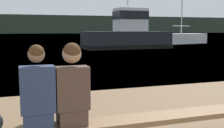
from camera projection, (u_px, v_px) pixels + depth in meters
water_surface at (22, 33)px, 120.50m from camera, size 240.00×240.00×0.00m
far_shoreline at (21, 24)px, 120.22m from camera, size 600.00×12.00×7.78m
bench_main at (131, 125)px, 3.73m from camera, size 6.46×0.41×0.48m
person_left at (37, 93)px, 3.30m from camera, size 0.40×0.38×1.00m
person_right at (72, 88)px, 3.42m from camera, size 0.40×0.40×1.02m
tugboat_red at (127, 36)px, 24.69m from camera, size 7.82×3.40×5.77m
moored_sailboat at (183, 38)px, 33.05m from camera, size 6.51×3.62×8.51m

